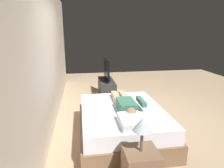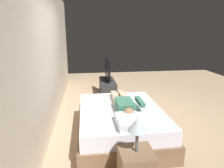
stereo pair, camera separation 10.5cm
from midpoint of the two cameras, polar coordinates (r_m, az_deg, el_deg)
ground_plane at (r=4.48m, az=3.33°, el=-9.71°), size 10.00×10.00×0.00m
back_wall at (r=4.45m, az=-17.70°, el=8.21°), size 6.40×0.10×2.80m
bed at (r=3.67m, az=2.02°, el=-11.04°), size 1.93×1.49×0.54m
pillow at (r=2.95m, az=4.51°, el=-10.56°), size 0.48×0.34×0.12m
person at (r=3.56m, az=3.05°, el=-5.57°), size 1.26×0.46×0.18m
remote at (r=3.82m, az=8.53°, el=-5.41°), size 0.15×0.04×0.02m
tv_stand at (r=5.77m, az=-2.06°, el=-1.33°), size 1.10×0.40×0.50m
tv at (r=5.64m, az=-2.11°, el=3.88°), size 0.88×0.20×0.59m
lamp at (r=2.30m, az=7.36°, el=-11.53°), size 0.22×0.22×0.42m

